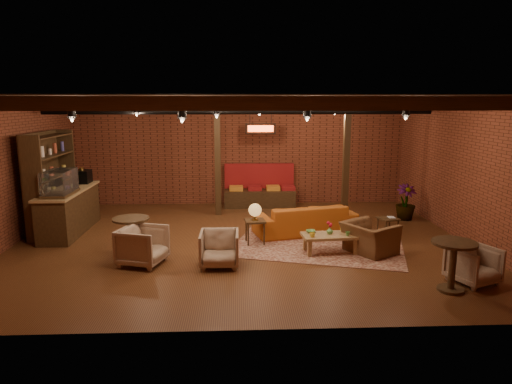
{
  "coord_description": "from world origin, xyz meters",
  "views": [
    {
      "loc": [
        -0.09,
        -9.81,
        3.12
      ],
      "look_at": [
        0.34,
        0.2,
        1.11
      ],
      "focal_mm": 32.0,
      "sensor_mm": 36.0,
      "label": 1
    }
  ],
  "objects_px": {
    "round_table_left": "(131,230)",
    "plant_tall": "(408,167)",
    "armchair_a": "(143,244)",
    "side_table_book": "(388,219)",
    "sofa": "(305,219)",
    "side_table_lamp": "(255,213)",
    "coffee_table": "(330,236)",
    "armchair_far": "(474,263)",
    "round_table_right": "(453,258)",
    "armchair_b": "(219,247)",
    "armchair_right": "(370,233)"
  },
  "relations": [
    {
      "from": "armchair_b",
      "to": "armchair_right",
      "type": "bearing_deg",
      "value": 11.85
    },
    {
      "from": "side_table_lamp",
      "to": "armchair_right",
      "type": "height_order",
      "value": "side_table_lamp"
    },
    {
      "from": "armchair_far",
      "to": "armchair_a",
      "type": "bearing_deg",
      "value": 145.31
    },
    {
      "from": "side_table_book",
      "to": "plant_tall",
      "type": "distance_m",
      "value": 2.09
    },
    {
      "from": "armchair_a",
      "to": "round_table_left",
      "type": "bearing_deg",
      "value": 46.56
    },
    {
      "from": "round_table_left",
      "to": "plant_tall",
      "type": "height_order",
      "value": "plant_tall"
    },
    {
      "from": "armchair_b",
      "to": "sofa",
      "type": "bearing_deg",
      "value": 47.62
    },
    {
      "from": "side_table_book",
      "to": "side_table_lamp",
      "type": "bearing_deg",
      "value": -173.24
    },
    {
      "from": "round_table_right",
      "to": "armchair_far",
      "type": "bearing_deg",
      "value": 30.31
    },
    {
      "from": "sofa",
      "to": "round_table_left",
      "type": "height_order",
      "value": "round_table_left"
    },
    {
      "from": "side_table_lamp",
      "to": "sofa",
      "type": "bearing_deg",
      "value": 31.42
    },
    {
      "from": "coffee_table",
      "to": "armchair_a",
      "type": "bearing_deg",
      "value": -172.12
    },
    {
      "from": "armchair_right",
      "to": "side_table_lamp",
      "type": "bearing_deg",
      "value": 40.42
    },
    {
      "from": "side_table_lamp",
      "to": "armchair_a",
      "type": "distance_m",
      "value": 2.55
    },
    {
      "from": "armchair_b",
      "to": "plant_tall",
      "type": "bearing_deg",
      "value": 34.57
    },
    {
      "from": "side_table_lamp",
      "to": "armchair_far",
      "type": "relative_size",
      "value": 1.26
    },
    {
      "from": "armchair_far",
      "to": "plant_tall",
      "type": "height_order",
      "value": "plant_tall"
    },
    {
      "from": "armchair_b",
      "to": "armchair_right",
      "type": "distance_m",
      "value": 3.15
    },
    {
      "from": "sofa",
      "to": "armchair_b",
      "type": "xyz_separation_m",
      "value": [
        -1.96,
        -2.13,
        0.03
      ]
    },
    {
      "from": "coffee_table",
      "to": "round_table_left",
      "type": "xyz_separation_m",
      "value": [
        -4.09,
        0.08,
        0.17
      ]
    },
    {
      "from": "round_table_left",
      "to": "armchair_far",
      "type": "bearing_deg",
      "value": -15.98
    },
    {
      "from": "armchair_right",
      "to": "round_table_left",
      "type": "bearing_deg",
      "value": 56.61
    },
    {
      "from": "side_table_lamp",
      "to": "armchair_right",
      "type": "bearing_deg",
      "value": -17.72
    },
    {
      "from": "side_table_book",
      "to": "plant_tall",
      "type": "height_order",
      "value": "plant_tall"
    },
    {
      "from": "armchair_b",
      "to": "round_table_right",
      "type": "relative_size",
      "value": 0.88
    },
    {
      "from": "side_table_lamp",
      "to": "armchair_right",
      "type": "relative_size",
      "value": 0.92
    },
    {
      "from": "armchair_a",
      "to": "armchair_right",
      "type": "xyz_separation_m",
      "value": [
        4.57,
        0.47,
        0.02
      ]
    },
    {
      "from": "side_table_lamp",
      "to": "round_table_left",
      "type": "relative_size",
      "value": 1.17
    },
    {
      "from": "armchair_right",
      "to": "round_table_right",
      "type": "relative_size",
      "value": 1.15
    },
    {
      "from": "sofa",
      "to": "armchair_a",
      "type": "xyz_separation_m",
      "value": [
        -3.44,
        -1.97,
        0.06
      ]
    },
    {
      "from": "round_table_right",
      "to": "plant_tall",
      "type": "bearing_deg",
      "value": 78.69
    },
    {
      "from": "side_table_lamp",
      "to": "armchair_a",
      "type": "bearing_deg",
      "value": -151.22
    },
    {
      "from": "armchair_a",
      "to": "side_table_book",
      "type": "bearing_deg",
      "value": -56.41
    },
    {
      "from": "coffee_table",
      "to": "round_table_left",
      "type": "height_order",
      "value": "round_table_left"
    },
    {
      "from": "armchair_far",
      "to": "side_table_book",
      "type": "bearing_deg",
      "value": 78.52
    },
    {
      "from": "coffee_table",
      "to": "armchair_b",
      "type": "relative_size",
      "value": 1.59
    },
    {
      "from": "sofa",
      "to": "coffee_table",
      "type": "distance_m",
      "value": 1.48
    },
    {
      "from": "armchair_right",
      "to": "plant_tall",
      "type": "distance_m",
      "value": 3.33
    },
    {
      "from": "coffee_table",
      "to": "side_table_lamp",
      "type": "relative_size",
      "value": 1.32
    },
    {
      "from": "armchair_b",
      "to": "armchair_far",
      "type": "height_order",
      "value": "armchair_b"
    },
    {
      "from": "armchair_right",
      "to": "plant_tall",
      "type": "xyz_separation_m",
      "value": [
        1.74,
        2.66,
        0.99
      ]
    },
    {
      "from": "sofa",
      "to": "side_table_book",
      "type": "distance_m",
      "value": 1.93
    },
    {
      "from": "sofa",
      "to": "round_table_left",
      "type": "distance_m",
      "value": 4.03
    },
    {
      "from": "sofa",
      "to": "armchair_a",
      "type": "bearing_deg",
      "value": 15.83
    },
    {
      "from": "armchair_a",
      "to": "side_table_book",
      "type": "xyz_separation_m",
      "value": [
        5.33,
        1.59,
        0.01
      ]
    },
    {
      "from": "armchair_a",
      "to": "plant_tall",
      "type": "bearing_deg",
      "value": -46.61
    },
    {
      "from": "side_table_book",
      "to": "armchair_b",
      "type": "bearing_deg",
      "value": -155.53
    },
    {
      "from": "armchair_b",
      "to": "side_table_book",
      "type": "xyz_separation_m",
      "value": [
        3.85,
        1.75,
        0.04
      ]
    },
    {
      "from": "sofa",
      "to": "armchair_b",
      "type": "bearing_deg",
      "value": 33.45
    },
    {
      "from": "round_table_left",
      "to": "armchair_b",
      "type": "relative_size",
      "value": 1.02
    }
  ]
}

